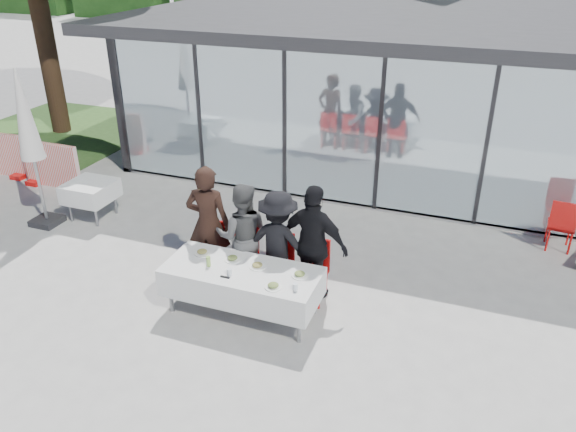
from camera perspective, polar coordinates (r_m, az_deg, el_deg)
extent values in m
plane|color=#A09D98|center=(8.52, -4.19, -9.43)|extent=(90.00, 90.00, 0.00)
cube|color=gray|center=(15.09, 15.70, 6.39)|extent=(14.00, 8.00, 0.10)
cube|color=black|center=(18.47, 17.68, 14.74)|extent=(14.00, 0.20, 3.20)
cube|color=black|center=(16.62, -8.59, 14.45)|extent=(0.20, 8.00, 3.20)
cube|color=silver|center=(10.85, 14.37, 7.45)|extent=(13.60, 0.06, 3.10)
cube|color=#2D2D30|center=(13.96, 17.22, 18.54)|extent=(14.80, 8.80, 0.24)
cube|color=#262628|center=(13.32, -16.42, 10.69)|extent=(0.08, 0.10, 3.10)
cube|color=#262628|center=(12.28, -8.95, 10.16)|extent=(0.08, 0.10, 3.10)
cube|color=#262628|center=(11.49, -0.30, 9.33)|extent=(0.08, 0.10, 3.10)
cube|color=#262628|center=(10.98, 9.32, 8.16)|extent=(0.08, 0.10, 3.10)
cube|color=#262628|center=(10.81, 19.49, 6.67)|extent=(0.08, 0.10, 3.10)
cube|color=red|center=(13.96, 4.94, 7.42)|extent=(0.45, 0.45, 0.90)
cube|color=red|center=(14.13, 11.41, 7.22)|extent=(0.45, 0.45, 0.90)
cube|color=red|center=(13.52, 21.51, 4.99)|extent=(0.45, 0.45, 0.90)
cube|color=silver|center=(8.16, -4.69, -6.65)|extent=(2.26, 0.96, 0.42)
cylinder|color=gray|center=(8.43, -11.89, -7.50)|extent=(0.06, 0.06, 0.71)
cylinder|color=gray|center=(7.69, 1.15, -10.59)|extent=(0.06, 0.06, 0.71)
cylinder|color=gray|center=(8.93, -9.56, -5.19)|extent=(0.06, 0.06, 0.71)
cylinder|color=gray|center=(8.23, 2.79, -7.82)|extent=(0.06, 0.06, 0.71)
imported|color=black|center=(8.89, -8.10, -0.75)|extent=(0.80, 0.80, 1.92)
cube|color=red|center=(9.07, -8.14, -3.84)|extent=(0.44, 0.44, 0.05)
cube|color=red|center=(9.10, -7.65, -1.89)|extent=(0.44, 0.04, 0.55)
cylinder|color=red|center=(9.13, -9.57, -5.44)|extent=(0.04, 0.04, 0.43)
cylinder|color=red|center=(8.98, -7.56, -5.89)|extent=(0.04, 0.04, 0.43)
cylinder|color=red|center=(9.40, -8.51, -4.36)|extent=(0.04, 0.04, 0.43)
cylinder|color=red|center=(9.25, -6.54, -4.78)|extent=(0.04, 0.04, 0.43)
imported|color=#545454|center=(8.69, -4.65, -1.98)|extent=(1.06, 1.06, 1.71)
cube|color=red|center=(8.83, -4.78, -4.54)|extent=(0.44, 0.44, 0.05)
cube|color=red|center=(8.86, -4.29, -2.53)|extent=(0.44, 0.04, 0.55)
cylinder|color=red|center=(8.89, -6.27, -6.18)|extent=(0.04, 0.04, 0.43)
cylinder|color=red|center=(8.75, -4.14, -6.65)|extent=(0.04, 0.04, 0.43)
cylinder|color=red|center=(9.16, -5.27, -5.05)|extent=(0.04, 0.04, 0.43)
cylinder|color=red|center=(9.03, -3.20, -5.48)|extent=(0.04, 0.04, 0.43)
imported|color=black|center=(8.49, -1.00, -2.77)|extent=(1.09, 1.09, 1.68)
cube|color=red|center=(8.63, -1.18, -5.27)|extent=(0.44, 0.44, 0.05)
cube|color=red|center=(8.66, -0.71, -3.21)|extent=(0.44, 0.04, 0.55)
cylinder|color=red|center=(8.67, -2.72, -6.95)|extent=(0.04, 0.04, 0.43)
cylinder|color=red|center=(8.56, -0.48, -7.42)|extent=(0.04, 0.04, 0.43)
cylinder|color=red|center=(8.95, -1.82, -5.76)|extent=(0.04, 0.04, 0.43)
cylinder|color=red|center=(8.84, 0.36, -6.20)|extent=(0.04, 0.04, 0.43)
imported|color=black|center=(8.29, 2.64, -2.89)|extent=(1.26, 1.26, 1.86)
cube|color=red|center=(8.46, 2.40, -5.97)|extent=(0.44, 0.44, 0.05)
cube|color=red|center=(8.50, 2.86, -3.87)|extent=(0.44, 0.04, 0.55)
cylinder|color=red|center=(8.50, 0.82, -7.69)|extent=(0.04, 0.04, 0.43)
cylinder|color=red|center=(8.41, 3.16, -8.17)|extent=(0.04, 0.04, 0.43)
cylinder|color=red|center=(8.78, 1.62, -6.45)|extent=(0.04, 0.04, 0.43)
cylinder|color=red|center=(8.69, 3.88, -6.89)|extent=(0.04, 0.04, 0.43)
cylinder|color=white|center=(8.48, -8.71, -3.77)|extent=(0.24, 0.24, 0.01)
ellipsoid|color=#A98343|center=(8.47, -8.72, -3.57)|extent=(0.15, 0.15, 0.05)
cylinder|color=white|center=(8.27, -5.66, -4.43)|extent=(0.24, 0.24, 0.01)
ellipsoid|color=#396224|center=(8.25, -5.67, -4.23)|extent=(0.15, 0.15, 0.05)
cylinder|color=white|center=(8.07, -3.13, -5.17)|extent=(0.24, 0.24, 0.01)
ellipsoid|color=#A98343|center=(8.05, -3.13, -4.97)|extent=(0.15, 0.15, 0.05)
cylinder|color=white|center=(7.86, 1.19, -6.08)|extent=(0.24, 0.24, 0.01)
ellipsoid|color=#396224|center=(7.85, 1.20, -5.87)|extent=(0.15, 0.15, 0.05)
cylinder|color=white|center=(7.62, -1.51, -7.24)|extent=(0.24, 0.24, 0.01)
ellipsoid|color=#396224|center=(7.61, -1.51, -7.03)|extent=(0.15, 0.15, 0.05)
cylinder|color=#89B44B|center=(8.13, -8.09, -4.59)|extent=(0.06, 0.06, 0.15)
cylinder|color=silver|center=(7.91, -5.99, -5.67)|extent=(0.07, 0.07, 0.10)
cylinder|color=silver|center=(7.55, 0.73, -7.21)|extent=(0.07, 0.07, 0.10)
cube|color=black|center=(7.88, -6.43, -6.18)|extent=(0.14, 0.03, 0.01)
cube|color=silver|center=(11.57, -19.43, 2.40)|extent=(0.86, 0.86, 0.36)
cylinder|color=gray|center=(11.63, -21.34, 1.11)|extent=(0.05, 0.05, 0.72)
cylinder|color=gray|center=(11.26, -19.02, 0.67)|extent=(0.05, 0.05, 0.72)
cylinder|color=gray|center=(12.04, -19.54, 2.27)|extent=(0.05, 0.05, 0.72)
cylinder|color=gray|center=(11.68, -17.24, 1.88)|extent=(0.05, 0.05, 0.72)
cube|color=red|center=(10.95, 25.99, -0.88)|extent=(0.47, 0.47, 0.05)
cube|color=red|center=(10.66, 26.23, -0.13)|extent=(0.44, 0.07, 0.55)
cylinder|color=red|center=(10.86, 24.86, -2.24)|extent=(0.04, 0.04, 0.43)
cylinder|color=red|center=(10.91, 26.72, -2.53)|extent=(0.04, 0.04, 0.43)
cylinder|color=red|center=(11.19, 24.80, -1.41)|extent=(0.04, 0.04, 0.43)
cylinder|color=red|center=(11.23, 26.60, -1.69)|extent=(0.04, 0.04, 0.43)
cube|color=black|center=(11.82, -23.26, -0.46)|extent=(0.50, 0.50, 0.12)
cylinder|color=gray|center=(11.34, -24.41, 5.36)|extent=(0.06, 0.06, 2.70)
cone|color=beige|center=(11.10, -25.21, 9.33)|extent=(0.44, 0.44, 1.65)
cube|color=red|center=(13.40, -22.88, 4.79)|extent=(1.40, 0.12, 1.00)
cube|color=red|center=(13.90, -24.09, 3.28)|extent=(0.30, 0.45, 0.10)
cube|color=red|center=(13.24, -20.93, 2.76)|extent=(0.30, 0.45, 0.10)
cube|color=red|center=(14.61, -27.17, 5.62)|extent=(1.40, 0.22, 1.00)
cube|color=red|center=(14.40, -25.43, 3.78)|extent=(0.30, 0.45, 0.10)
cylinder|color=#382316|center=(17.01, -23.22, 15.02)|extent=(0.50, 0.50, 4.40)
cylinder|color=#382316|center=(19.80, 13.27, 14.20)|extent=(0.44, 0.44, 2.00)
cube|color=#385926|center=(17.50, -21.95, 8.04)|extent=(5.00, 5.00, 0.02)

